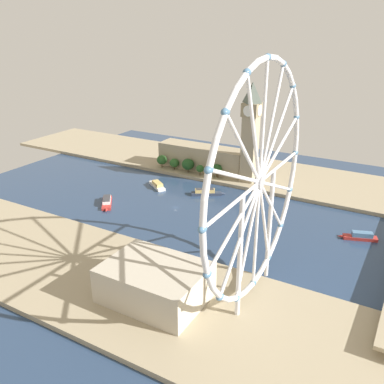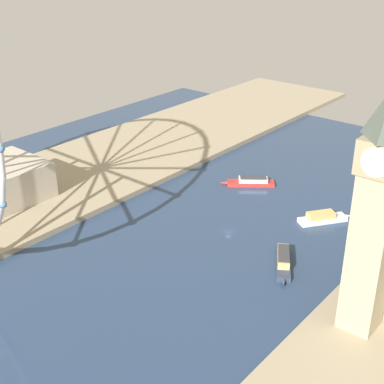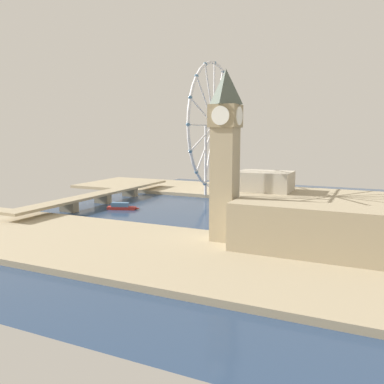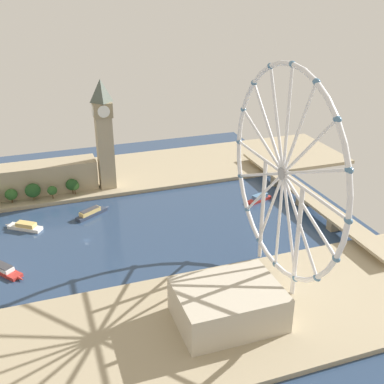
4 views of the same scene
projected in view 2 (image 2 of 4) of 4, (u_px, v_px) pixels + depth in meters
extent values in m
plane|color=navy|center=(228.00, 232.00, 263.39)|extent=(384.95, 384.95, 0.00)
cube|color=tan|center=(82.00, 173.00, 324.53)|extent=(90.00, 520.00, 3.00)
cube|color=tan|center=(369.00, 254.00, 183.89)|extent=(12.36, 12.36, 59.36)
cylinder|color=white|center=(376.00, 163.00, 163.53)|extent=(9.40, 0.50, 9.40)
cylinder|color=white|center=(363.00, 150.00, 172.96)|extent=(0.50, 9.40, 9.40)
cylinder|color=#513823|center=(383.00, 259.00, 232.51)|extent=(0.80, 0.80, 3.75)
cylinder|color=#513823|center=(376.00, 278.00, 219.35)|extent=(0.80, 0.80, 4.08)
ellipsoid|color=#1E471E|center=(379.00, 265.00, 216.78)|extent=(9.92, 9.92, 8.93)
cylinder|color=#513823|center=(372.00, 279.00, 218.75)|extent=(0.80, 0.80, 4.12)
ellipsoid|color=#386B2D|center=(374.00, 268.00, 216.58)|extent=(7.51, 7.51, 6.76)
ellipsoid|color=teal|center=(1.00, 204.00, 191.45)|extent=(4.80, 3.20, 3.20)
cube|color=#2D384C|center=(283.00, 263.00, 236.18)|extent=(18.67, 25.09, 2.43)
cone|color=#2D384C|center=(284.00, 283.00, 222.74)|extent=(4.52, 5.23, 2.43)
cube|color=#DBB766|center=(283.00, 256.00, 236.16)|extent=(13.06, 16.85, 3.02)
cube|color=#38383D|center=(284.00, 253.00, 235.45)|extent=(11.98, 15.30, 0.31)
cube|color=#B22D28|center=(251.00, 183.00, 311.98)|extent=(25.32, 22.00, 2.18)
cone|color=#B22D28|center=(224.00, 183.00, 312.33)|extent=(5.11, 4.67, 2.18)
cube|color=white|center=(253.00, 180.00, 310.98)|extent=(16.48, 14.73, 2.32)
cube|color=#38383D|center=(253.00, 177.00, 310.37)|extent=(15.03, 13.50, 0.55)
cube|color=white|center=(323.00, 219.00, 272.35)|extent=(19.74, 24.05, 2.31)
cone|color=white|center=(348.00, 216.00, 275.78)|extent=(4.44, 4.95, 2.31)
cube|color=#DBB766|center=(321.00, 215.00, 270.93)|extent=(12.54, 14.46, 2.95)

